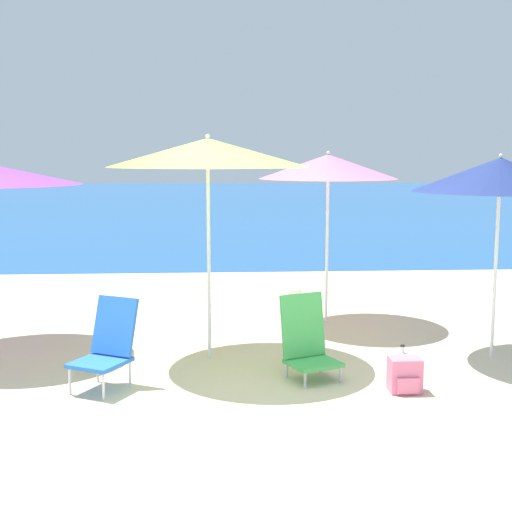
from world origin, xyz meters
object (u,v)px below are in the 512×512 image
(beach_umbrella_navy, at_px, (500,175))
(beach_umbrella_lime, at_px, (208,153))
(beach_chair_green, at_px, (307,341))
(backpack_pink, at_px, (405,375))
(water_bottle, at_px, (402,361))
(beach_chair_blue, at_px, (108,344))
(seagull, at_px, (294,292))
(beach_umbrella_pink, at_px, (328,167))

(beach_umbrella_navy, relative_size, beach_umbrella_lime, 0.92)
(beach_umbrella_navy, relative_size, beach_chair_green, 2.68)
(backpack_pink, bearing_deg, beach_chair_green, 148.83)
(beach_umbrella_navy, bearing_deg, water_bottle, -157.35)
(beach_chair_blue, xyz_separation_m, seagull, (2.12, 3.70, -0.26))
(beach_chair_green, bearing_deg, beach_umbrella_navy, -8.26)
(beach_umbrella_lime, relative_size, beach_chair_blue, 2.85)
(beach_umbrella_pink, bearing_deg, backpack_pink, -84.26)
(beach_umbrella_navy, height_order, beach_chair_blue, beach_umbrella_navy)
(beach_chair_green, bearing_deg, backpack_pink, -54.46)
(seagull, bearing_deg, beach_umbrella_lime, -113.11)
(beach_chair_green, bearing_deg, beach_chair_blue, 162.52)
(beach_umbrella_navy, relative_size, water_bottle, 7.84)
(backpack_pink, distance_m, seagull, 4.04)
(beach_umbrella_navy, relative_size, beach_chair_blue, 2.61)
(beach_chair_blue, height_order, seagull, beach_chair_blue)
(beach_chair_blue, xyz_separation_m, water_bottle, (2.78, 0.28, -0.30))
(beach_umbrella_pink, bearing_deg, beach_umbrella_navy, -48.40)
(beach_umbrella_lime, distance_m, seagull, 3.66)
(seagull, bearing_deg, beach_chair_green, -94.68)
(beach_umbrella_pink, height_order, seagull, beach_umbrella_pink)
(beach_umbrella_navy, bearing_deg, backpack_pink, -139.39)
(beach_chair_blue, distance_m, beach_chair_green, 1.85)
(beach_umbrella_pink, relative_size, beach_chair_blue, 2.65)
(beach_chair_green, height_order, seagull, beach_chair_green)
(beach_umbrella_pink, distance_m, seagull, 2.25)
(beach_umbrella_navy, height_order, beach_umbrella_pink, beach_umbrella_pink)
(beach_umbrella_navy, bearing_deg, beach_chair_green, -164.97)
(beach_umbrella_pink, bearing_deg, water_bottle, -79.09)
(backpack_pink, relative_size, seagull, 1.15)
(backpack_pink, xyz_separation_m, water_bottle, (0.14, 0.59, -0.05))
(beach_umbrella_pink, distance_m, backpack_pink, 3.25)
(beach_chair_blue, bearing_deg, beach_umbrella_lime, 71.54)
(beach_umbrella_lime, distance_m, beach_umbrella_pink, 2.12)
(beach_umbrella_lime, height_order, beach_umbrella_pink, beach_umbrella_lime)
(backpack_pink, height_order, water_bottle, backpack_pink)
(beach_umbrella_lime, height_order, water_bottle, beach_umbrella_lime)
(beach_umbrella_navy, xyz_separation_m, beach_umbrella_pink, (-1.47, 1.66, 0.05))
(beach_umbrella_navy, height_order, backpack_pink, beach_umbrella_navy)
(beach_umbrella_lime, bearing_deg, backpack_pink, -33.97)
(beach_chair_green, xyz_separation_m, seagull, (0.29, 3.51, -0.21))
(beach_umbrella_lime, height_order, seagull, beach_umbrella_lime)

